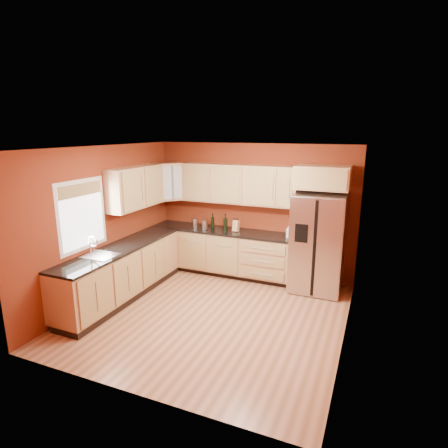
{
  "coord_description": "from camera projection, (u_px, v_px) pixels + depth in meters",
  "views": [
    {
      "loc": [
        2.27,
        -4.9,
        2.85
      ],
      "look_at": [
        -0.16,
        0.9,
        1.26
      ],
      "focal_mm": 30.0,
      "sensor_mm": 36.0,
      "label": 1
    }
  ],
  "objects": [
    {
      "name": "base_cabinets_left",
      "position": [
        122.0,
        273.0,
        6.46
      ],
      "size": [
        0.6,
        2.8,
        0.88
      ],
      "primitive_type": "cube",
      "color": "#A2724E",
      "rests_on": "floor"
    },
    {
      "name": "countertop_left",
      "position": [
        121.0,
        248.0,
        6.34
      ],
      "size": [
        0.62,
        2.8,
        0.04
      ],
      "primitive_type": "cube",
      "color": "black",
      "rests_on": "base_cabinets_left"
    },
    {
      "name": "canister_left",
      "position": [
        205.0,
        225.0,
        7.46
      ],
      "size": [
        0.14,
        0.14,
        0.18
      ],
      "primitive_type": "cylinder",
      "rotation": [
        0.0,
        0.0,
        0.34
      ],
      "color": "silver",
      "rests_on": "countertop_back"
    },
    {
      "name": "sink_faucet",
      "position": [
        100.0,
        247.0,
        5.85
      ],
      "size": [
        0.5,
        0.42,
        0.3
      ],
      "primitive_type": null,
      "color": "silver",
      "rests_on": "countertop_left"
    },
    {
      "name": "base_cabinets_back",
      "position": [
        222.0,
        252.0,
        7.55
      ],
      "size": [
        2.9,
        0.6,
        0.88
      ],
      "primitive_type": "cube",
      "color": "#A2724E",
      "rests_on": "floor"
    },
    {
      "name": "canister_right",
      "position": [
        195.0,
        223.0,
        7.59
      ],
      "size": [
        0.14,
        0.14,
        0.18
      ],
      "primitive_type": "cylinder",
      "rotation": [
        0.0,
        0.0,
        -0.27
      ],
      "color": "silver",
      "rests_on": "countertop_back"
    },
    {
      "name": "window",
      "position": [
        82.0,
        215.0,
        5.85
      ],
      "size": [
        0.03,
        0.9,
        1.0
      ],
      "primitive_type": "cube",
      "color": "white",
      "rests_on": "wall_left"
    },
    {
      "name": "wine_bottle_a",
      "position": [
        213.0,
        221.0,
        7.51
      ],
      "size": [
        0.09,
        0.09,
        0.3
      ],
      "primitive_type": null,
      "rotation": [
        0.0,
        0.0,
        -0.36
      ],
      "color": "black",
      "rests_on": "countertop_back"
    },
    {
      "name": "wine_bottle_b",
      "position": [
        226.0,
        222.0,
        7.32
      ],
      "size": [
        0.08,
        0.08,
        0.34
      ],
      "primitive_type": null,
      "rotation": [
        0.0,
        0.0,
        -0.1
      ],
      "color": "black",
      "rests_on": "countertop_back"
    },
    {
      "name": "wall_back",
      "position": [
        253.0,
        210.0,
        7.4
      ],
      "size": [
        4.0,
        0.04,
        2.6
      ],
      "primitive_type": "cube",
      "color": "maroon",
      "rests_on": "floor"
    },
    {
      "name": "ceiling",
      "position": [
        210.0,
        148.0,
        5.29
      ],
      "size": [
        4.0,
        4.0,
        0.0
      ],
      "primitive_type": "plane",
      "color": "white",
      "rests_on": "wall_back"
    },
    {
      "name": "countertop_back",
      "position": [
        221.0,
        231.0,
        7.43
      ],
      "size": [
        2.9,
        0.62,
        0.04
      ],
      "primitive_type": "cube",
      "color": "black",
      "rests_on": "base_cabinets_back"
    },
    {
      "name": "wall_front",
      "position": [
        129.0,
        286.0,
        3.82
      ],
      "size": [
        4.0,
        0.04,
        2.6
      ],
      "primitive_type": "cube",
      "color": "maroon",
      "rests_on": "floor"
    },
    {
      "name": "wall_left",
      "position": [
        104.0,
        223.0,
        6.36
      ],
      "size": [
        0.04,
        4.0,
        2.6
      ],
      "primitive_type": "cube",
      "color": "maroon",
      "rests_on": "floor"
    },
    {
      "name": "upper_cabinets_back",
      "position": [
        238.0,
        184.0,
        7.22
      ],
      "size": [
        2.3,
        0.33,
        0.75
      ],
      "primitive_type": "cube",
      "color": "#A2724E",
      "rests_on": "wall_back"
    },
    {
      "name": "knife_block",
      "position": [
        236.0,
        226.0,
        7.29
      ],
      "size": [
        0.12,
        0.11,
        0.22
      ],
      "primitive_type": "cube",
      "rotation": [
        0.0,
        0.0,
        -0.12
      ],
      "color": "tan",
      "rests_on": "countertop_back"
    },
    {
      "name": "refrigerator",
      "position": [
        318.0,
        243.0,
        6.66
      ],
      "size": [
        0.9,
        0.75,
        1.78
      ],
      "primitive_type": "cube",
      "color": "silver",
      "rests_on": "floor"
    },
    {
      "name": "over_fridge_cabinet",
      "position": [
        323.0,
        177.0,
        6.44
      ],
      "size": [
        0.92,
        0.6,
        0.4
      ],
      "primitive_type": "cube",
      "color": "#A2724E",
      "rests_on": "wall_back"
    },
    {
      "name": "wall_right",
      "position": [
        350.0,
        252.0,
        4.86
      ],
      "size": [
        0.04,
        4.0,
        2.6
      ],
      "primitive_type": "cube",
      "color": "maroon",
      "rests_on": "floor"
    },
    {
      "name": "corner_upper_cabinet",
      "position": [
        170.0,
        181.0,
        7.6
      ],
      "size": [
        0.67,
        0.67,
        0.75
      ],
      "primitive_type": "cube",
      "rotation": [
        0.0,
        0.0,
        0.79
      ],
      "color": "#A2724E",
      "rests_on": "wall_back"
    },
    {
      "name": "floor",
      "position": [
        212.0,
        315.0,
        5.93
      ],
      "size": [
        4.0,
        4.0,
        0.0
      ],
      "primitive_type": "plane",
      "color": "brown",
      "rests_on": "ground"
    },
    {
      "name": "soap_dispenser",
      "position": [
        288.0,
        232.0,
        6.85
      ],
      "size": [
        0.08,
        0.08,
        0.21
      ],
      "primitive_type": "cylinder",
      "rotation": [
        0.0,
        0.0,
        0.11
      ],
      "color": "silver",
      "rests_on": "countertop_back"
    },
    {
      "name": "upper_cabinets_left",
      "position": [
        136.0,
        187.0,
        6.82
      ],
      "size": [
        0.33,
        1.35,
        0.75
      ],
      "primitive_type": "cube",
      "color": "#A2724E",
      "rests_on": "wall_left"
    }
  ]
}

